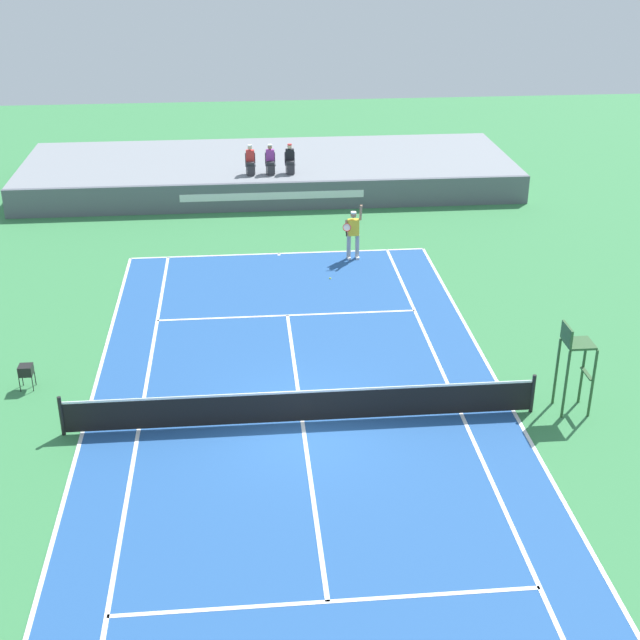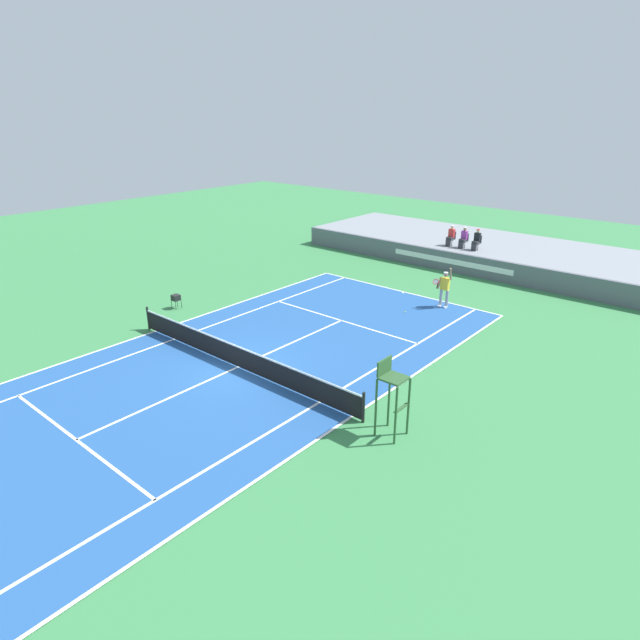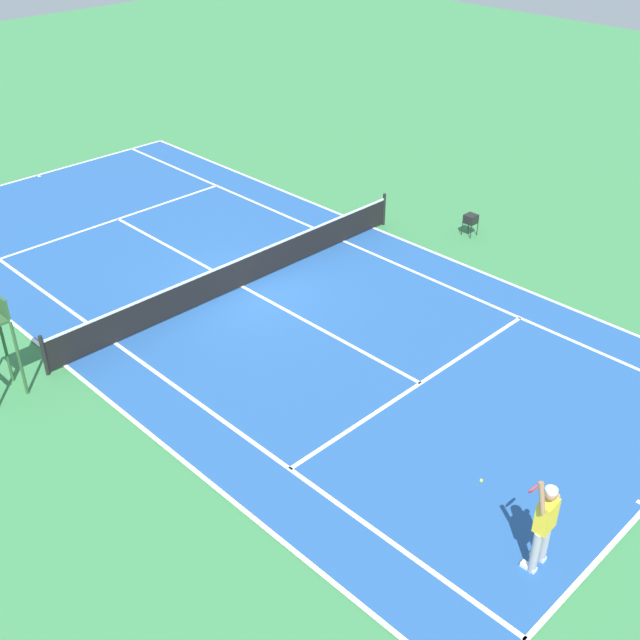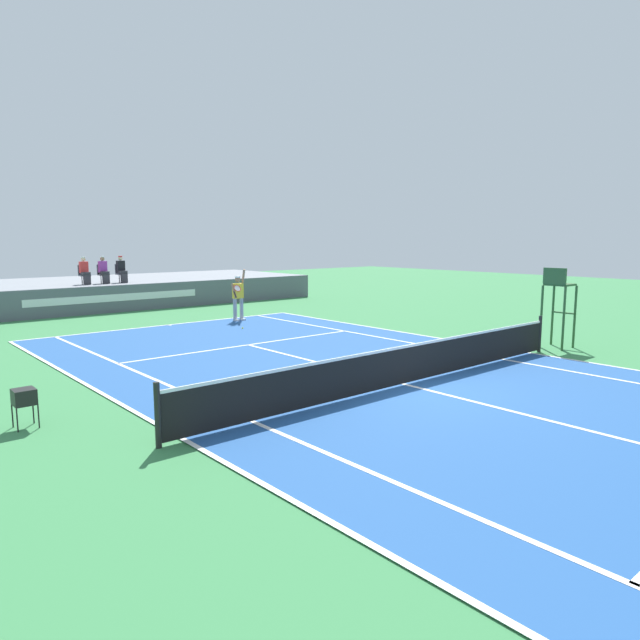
{
  "view_description": "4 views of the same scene",
  "coord_description": "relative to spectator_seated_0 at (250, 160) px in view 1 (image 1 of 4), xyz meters",
  "views": [
    {
      "loc": [
        -1.33,
        -19.13,
        12.0
      ],
      "look_at": [
        0.81,
        3.91,
        1.0
      ],
      "focal_mm": 49.72,
      "sensor_mm": 36.0,
      "label": 1
    },
    {
      "loc": [
        14.46,
        -12.1,
        9.3
      ],
      "look_at": [
        0.81,
        3.91,
        1.0
      ],
      "focal_mm": 30.32,
      "sensor_mm": 36.0,
      "label": 2
    },
    {
      "loc": [
        11.97,
        15.23,
        10.83
      ],
      "look_at": [
        0.81,
        3.91,
        1.0
      ],
      "focal_mm": 44.21,
      "sensor_mm": 36.0,
      "label": 3
    },
    {
      "loc": [
        -9.64,
        -8.24,
        3.29
      ],
      "look_at": [
        0.81,
        3.91,
        1.0
      ],
      "focal_mm": 31.92,
      "sensor_mm": 36.0,
      "label": 4
    }
  ],
  "objects": [
    {
      "name": "court",
      "position": [
        0.86,
        -18.45,
        -1.83
      ],
      "size": [
        11.08,
        23.88,
        0.03
      ],
      "color": "#235193",
      "rests_on": "ground"
    },
    {
      "name": "umpire_chair",
      "position": [
        7.78,
        -18.45,
        -0.28
      ],
      "size": [
        0.77,
        0.77,
        2.44
      ],
      "color": "#2D562D",
      "rests_on": "ground"
    },
    {
      "name": "bleacher_platform",
      "position": [
        0.86,
        2.58,
        -1.22
      ],
      "size": [
        22.27,
        7.64,
        1.23
      ],
      "primitive_type": "cube",
      "color": "gray",
      "rests_on": "ground"
    },
    {
      "name": "net",
      "position": [
        0.86,
        -18.45,
        -1.31
      ],
      "size": [
        11.98,
        0.1,
        1.07
      ],
      "color": "black",
      "rests_on": "ground"
    },
    {
      "name": "spectator_seated_2",
      "position": [
        1.71,
        0.0,
        0.0
      ],
      "size": [
        0.44,
        0.6,
        1.27
      ],
      "color": "#474C56",
      "rests_on": "bleacher_platform"
    },
    {
      "name": "spectator_seated_0",
      "position": [
        0.0,
        0.0,
        0.0
      ],
      "size": [
        0.44,
        0.6,
        1.27
      ],
      "color": "#474C56",
      "rests_on": "bleacher_platform"
    },
    {
      "name": "ground_plane",
      "position": [
        0.86,
        -18.45,
        -1.84
      ],
      "size": [
        80.0,
        80.0,
        0.0
      ],
      "primitive_type": "plane",
      "color": "#387F47"
    },
    {
      "name": "ball_hopper",
      "position": [
        -6.42,
        -16.02,
        -1.27
      ],
      "size": [
        0.36,
        0.36,
        0.7
      ],
      "color": "black",
      "rests_on": "ground"
    },
    {
      "name": "spectator_seated_1",
      "position": [
        0.86,
        0.0,
        0.0
      ],
      "size": [
        0.44,
        0.6,
        1.27
      ],
      "color": "#474C56",
      "rests_on": "bleacher_platform"
    },
    {
      "name": "barrier_wall",
      "position": [
        0.86,
        -1.36,
        -1.22
      ],
      "size": [
        22.27,
        0.25,
        1.23
      ],
      "color": "#565B66",
      "rests_on": "ground"
    },
    {
      "name": "tennis_player",
      "position": [
        3.56,
        -7.29,
        -0.84
      ],
      "size": [
        0.76,
        0.65,
        2.08
      ],
      "color": "#9E9EA3",
      "rests_on": "ground"
    },
    {
      "name": "tennis_ball",
      "position": [
        2.53,
        -9.17,
        -1.8
      ],
      "size": [
        0.07,
        0.07,
        0.07
      ],
      "primitive_type": "sphere",
      "color": "#D1E533",
      "rests_on": "ground"
    }
  ]
}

